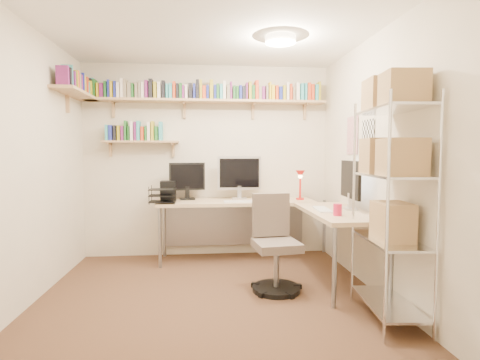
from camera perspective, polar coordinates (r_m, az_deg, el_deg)
ground at (r=3.74m, az=-4.50°, el=-17.10°), size 3.20×3.20×0.00m
room_shell at (r=3.49m, az=-4.57°, el=7.33°), size 3.24×3.04×2.52m
wall_shelves at (r=4.85m, az=-9.93°, el=12.03°), size 3.12×1.09×0.80m
corner_desk at (r=4.49m, az=1.51°, el=-3.61°), size 2.33×1.93×1.32m
office_chair at (r=3.78m, az=5.32°, el=-10.53°), size 0.50×0.50×0.95m
wire_rack at (r=3.18m, az=22.16°, el=3.10°), size 0.44×0.80×1.96m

